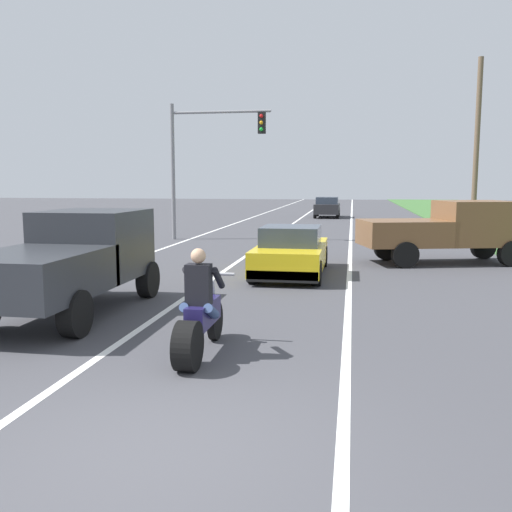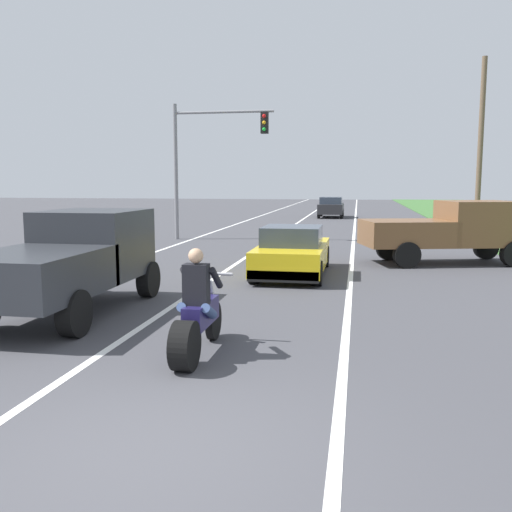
% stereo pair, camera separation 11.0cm
% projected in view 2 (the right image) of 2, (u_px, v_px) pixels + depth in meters
% --- Properties ---
extents(ground_plane, '(160.00, 160.00, 0.00)m').
position_uv_depth(ground_plane, '(145.00, 453.00, 5.31)').
color(ground_plane, '#424247').
extents(lane_stripe_left_solid, '(0.14, 120.00, 0.01)m').
position_uv_depth(lane_stripe_left_solid, '(196.00, 238.00, 25.77)').
color(lane_stripe_left_solid, white).
rests_on(lane_stripe_left_solid, ground).
extents(lane_stripe_right_solid, '(0.14, 120.00, 0.01)m').
position_uv_depth(lane_stripe_right_solid, '(353.00, 241.00, 24.49)').
color(lane_stripe_right_solid, white).
rests_on(lane_stripe_right_solid, ground).
extents(lane_stripe_centre_dashed, '(0.14, 120.00, 0.01)m').
position_uv_depth(lane_stripe_centre_dashed, '(273.00, 239.00, 25.13)').
color(lane_stripe_centre_dashed, white).
rests_on(lane_stripe_centre_dashed, ground).
extents(motorcycle_with_rider, '(0.70, 2.21, 1.62)m').
position_uv_depth(motorcycle_with_rider, '(197.00, 318.00, 8.15)').
color(motorcycle_with_rider, black).
rests_on(motorcycle_with_rider, ground).
extents(sports_car_yellow, '(1.84, 4.30, 1.37)m').
position_uv_depth(sports_car_yellow, '(292.00, 252.00, 15.45)').
color(sports_car_yellow, yellow).
rests_on(sports_car_yellow, ground).
extents(pickup_truck_left_lane_dark_grey, '(2.02, 4.80, 1.98)m').
position_uv_depth(pickup_truck_left_lane_dark_grey, '(73.00, 257.00, 10.89)').
color(pickup_truck_left_lane_dark_grey, '#2D3035').
rests_on(pickup_truck_left_lane_dark_grey, ground).
extents(pickup_truck_right_shoulder_brown, '(5.14, 3.14, 1.98)m').
position_uv_depth(pickup_truck_right_shoulder_brown, '(448.00, 229.00, 17.59)').
color(pickup_truck_right_shoulder_brown, brown).
rests_on(pickup_truck_right_shoulder_brown, ground).
extents(traffic_light_mast_near, '(4.52, 0.34, 6.00)m').
position_uv_depth(traffic_light_mast_near, '(205.00, 150.00, 24.57)').
color(traffic_light_mast_near, gray).
rests_on(traffic_light_mast_near, ground).
extents(utility_pole_roadside, '(0.24, 0.24, 8.19)m').
position_uv_depth(utility_pole_roadside, '(480.00, 149.00, 25.54)').
color(utility_pole_roadside, brown).
rests_on(utility_pole_roadside, ground).
extents(distant_car_far_ahead, '(1.80, 4.00, 1.50)m').
position_uv_depth(distant_car_far_ahead, '(331.00, 207.00, 40.83)').
color(distant_car_far_ahead, '#262628').
rests_on(distant_car_far_ahead, ground).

